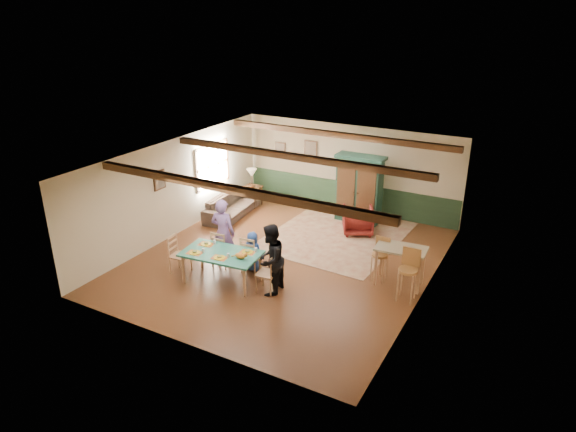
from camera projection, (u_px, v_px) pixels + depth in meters
The scene contains 35 objects.
floor at pixel (286, 259), 13.08m from camera, with size 8.00×8.00×0.00m, color #4C2715.
wall_back at pixel (349, 168), 15.81m from camera, with size 7.00×0.02×2.70m, color beige.
wall_left at pixel (175, 188), 14.12m from camera, with size 0.02×8.00×2.70m, color beige.
wall_right at pixel (429, 239), 11.01m from camera, with size 0.02×8.00×2.70m, color beige.
ceiling at pixel (286, 157), 12.05m from camera, with size 7.00×8.00×0.02m, color white.
wainscot_back at pixel (347, 196), 16.14m from camera, with size 6.95×0.03×0.90m, color #1E3823.
ceiling_beam_front at pixel (230, 189), 10.22m from camera, with size 6.95×0.16×0.16m, color #331E0E.
ceiling_beam_mid at pixel (294, 157), 12.41m from camera, with size 6.95×0.16×0.16m, color #331E0E.
ceiling_beam_back at pixel (337, 135), 14.52m from camera, with size 6.95×0.16×0.16m, color #331E0E.
window_left at pixel (212, 165), 15.41m from camera, with size 0.06×1.60×1.30m, color white, non-canonical shape.
picture_left_wall at pixel (159, 180), 13.47m from camera, with size 0.04×0.42×0.52m, color gray, non-canonical shape.
picture_back_a at pixel (311, 149), 16.19m from camera, with size 0.45×0.04×0.55m, color gray, non-canonical shape.
picture_back_b at pixel (280, 149), 16.74m from camera, with size 0.38×0.04×0.48m, color gray, non-canonical shape.
dining_table at pixel (222, 267), 11.90m from camera, with size 1.79×1.00×0.75m, color #226B5A, non-canonical shape.
dining_chair_far_left at pixel (222, 248), 12.61m from camera, with size 0.42×0.44×0.95m, color #A97954, non-canonical shape.
dining_chair_far_right at pixel (251, 254), 12.32m from camera, with size 0.42×0.44×0.95m, color #A97954, non-canonical shape.
dining_chair_end_left at pixel (180, 255), 12.27m from camera, with size 0.42×0.44×0.95m, color #A97954, non-canonical shape.
dining_chair_end_right at pixel (267, 273), 11.44m from camera, with size 0.42×0.44×0.95m, color #A97954, non-canonical shape.
person_man at pixel (223, 232), 12.53m from camera, with size 0.63×0.41×1.72m, color #7F5A9B.
person_woman at pixel (270, 260), 11.28m from camera, with size 0.80×0.62×1.64m, color black.
person_child at pixel (253, 251), 12.38m from camera, with size 0.49×0.32×1.00m, color #244491.
cat at pixel (240, 255), 11.44m from camera, with size 0.36×0.14×0.18m, color orange, non-canonical shape.
place_setting_near_left at pixel (195, 251), 11.72m from camera, with size 0.40×0.30×0.11m, color gold, non-canonical shape.
place_setting_near_center at pixel (219, 256), 11.48m from camera, with size 0.40×0.30×0.11m, color gold, non-canonical shape.
place_setting_far_left at pixel (206, 242), 12.14m from camera, with size 0.40×0.30×0.11m, color gold, non-canonical shape.
place_setting_far_right at pixel (247, 250), 11.75m from camera, with size 0.40×0.30×0.11m, color gold, non-canonical shape.
area_rug at pixel (337, 235), 14.43m from camera, with size 3.38×4.01×0.01m, color #BBAF88.
armoire at pixel (359, 189), 15.05m from camera, with size 1.43×0.57×2.02m, color #153529.
armchair at pixel (358, 220), 14.48m from camera, with size 0.81×0.84×0.76m, color #4F0F11.
sofa at pixel (232, 205), 15.72m from camera, with size 2.22×0.87×0.65m, color #372A22.
end_table at pixel (252, 196), 16.49m from camera, with size 0.52×0.52×0.64m, color #331E0E, non-canonical shape.
table_lamp at pixel (252, 178), 16.26m from camera, with size 0.33×0.33×0.59m, color #CFB486, non-canonical shape.
counter_table at pixel (400, 266), 11.74m from camera, with size 1.13×0.66×0.94m, color beige, non-canonical shape.
bar_stool_left at pixel (380, 260), 11.92m from camera, with size 0.37×0.41×1.05m, color #B17B45, non-canonical shape.
bar_stool_right at pixel (407, 276), 11.05m from camera, with size 0.42×0.46×1.19m, color #B17B45, non-canonical shape.
Camera 1 is at (5.65, -10.22, 5.99)m, focal length 32.00 mm.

